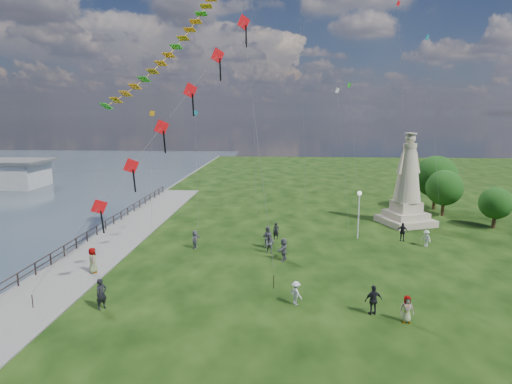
# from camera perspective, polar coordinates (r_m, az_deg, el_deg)

# --- Properties ---
(waterfront) EXTENTS (200.00, 200.00, 1.51)m
(waterfront) POSITION_cam_1_polar(r_m,az_deg,el_deg) (38.07, -22.01, -7.73)
(waterfront) COLOR #364551
(waterfront) RESTS_ON ground
(statue) EXTENTS (5.94, 5.94, 9.39)m
(statue) POSITION_cam_1_polar(r_m,az_deg,el_deg) (46.48, 19.51, 0.22)
(statue) COLOR #BEAA8F
(statue) RESTS_ON ground
(lamppost) EXTENTS (0.41, 0.41, 4.42)m
(lamppost) POSITION_cam_1_polar(r_m,az_deg,el_deg) (39.82, 13.57, -1.62)
(lamppost) COLOR silver
(lamppost) RESTS_ON ground
(tree_row) EXTENTS (7.13, 12.31, 6.45)m
(tree_row) POSITION_cam_1_polar(r_m,az_deg,el_deg) (52.81, 24.04, 1.06)
(tree_row) COLOR #382314
(tree_row) RESTS_ON ground
(person_0) EXTENTS (0.75, 0.81, 1.85)m
(person_0) POSITION_cam_1_polar(r_m,az_deg,el_deg) (27.17, -19.92, -12.68)
(person_0) COLOR black
(person_0) RESTS_ON ground
(person_1) EXTENTS (0.95, 0.76, 1.69)m
(person_1) POSITION_cam_1_polar(r_m,az_deg,el_deg) (35.16, 1.86, -6.88)
(person_1) COLOR #595960
(person_1) RESTS_ON ground
(person_2) EXTENTS (0.98, 1.03, 1.45)m
(person_2) POSITION_cam_1_polar(r_m,az_deg,el_deg) (26.36, 5.36, -13.27)
(person_2) COLOR silver
(person_2) RESTS_ON ground
(person_3) EXTENTS (1.13, 0.77, 1.76)m
(person_3) POSITION_cam_1_polar(r_m,az_deg,el_deg) (25.87, 15.40, -13.72)
(person_3) COLOR black
(person_3) RESTS_ON ground
(person_4) EXTENTS (0.76, 0.48, 1.52)m
(person_4) POSITION_cam_1_polar(r_m,az_deg,el_deg) (25.62, 19.46, -14.50)
(person_4) COLOR #595960
(person_4) RESTS_ON ground
(person_5) EXTENTS (0.91, 1.56, 1.58)m
(person_5) POSITION_cam_1_polar(r_m,az_deg,el_deg) (36.84, -8.12, -6.26)
(person_5) COLOR #595960
(person_5) RESTS_ON ground
(person_6) EXTENTS (0.61, 0.44, 1.54)m
(person_6) POSITION_cam_1_polar(r_m,az_deg,el_deg) (39.09, 2.70, -5.22)
(person_6) COLOR black
(person_6) RESTS_ON ground
(person_7) EXTENTS (1.02, 0.75, 1.89)m
(person_7) POSITION_cam_1_polar(r_m,az_deg,el_deg) (36.60, 1.52, -6.01)
(person_7) COLOR #595960
(person_7) RESTS_ON ground
(person_8) EXTENTS (0.92, 1.06, 1.46)m
(person_8) POSITION_cam_1_polar(r_m,az_deg,el_deg) (39.75, 21.75, -5.76)
(person_8) COLOR silver
(person_8) RESTS_ON ground
(person_9) EXTENTS (1.10, 0.81, 1.68)m
(person_9) POSITION_cam_1_polar(r_m,az_deg,el_deg) (40.75, 18.93, -5.03)
(person_9) COLOR black
(person_9) RESTS_ON ground
(person_10) EXTENTS (0.91, 1.05, 1.83)m
(person_10) POSITION_cam_1_polar(r_m,az_deg,el_deg) (32.96, -20.93, -8.65)
(person_10) COLOR #595960
(person_10) RESTS_ON ground
(person_11) EXTENTS (1.19, 1.80, 1.80)m
(person_11) POSITION_cam_1_polar(r_m,az_deg,el_deg) (33.59, 3.72, -7.64)
(person_11) COLOR #595960
(person_11) RESTS_ON ground
(red_kite_train) EXTENTS (12.09, 9.35, 18.11)m
(red_kite_train) POSITION_cam_1_polar(r_m,az_deg,el_deg) (29.01, -10.95, 10.10)
(red_kite_train) COLOR black
(red_kite_train) RESTS_ON ground
(small_kites) EXTENTS (28.36, 14.93, 28.39)m
(small_kites) POSITION_cam_1_polar(r_m,az_deg,el_deg) (47.39, 6.73, 14.40)
(small_kites) COLOR #187491
(small_kites) RESTS_ON ground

